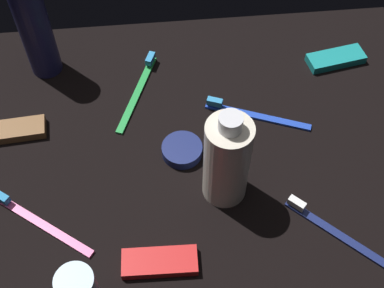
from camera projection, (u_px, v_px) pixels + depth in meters
ground_plane at (192, 157)px, 81.28cm from camera, size 84.00×64.00×1.20cm
lotion_bottle at (35, 28)px, 84.26cm from camera, size 5.39×5.39×21.21cm
bodywash_bottle at (227, 160)px, 70.67cm from camera, size 6.59×6.59×17.48cm
toothbrush_blue at (251, 113)px, 84.97cm from camera, size 17.15×7.83×2.10cm
toothbrush_pink at (36, 220)px, 73.40cm from camera, size 15.14×11.73×2.10cm
toothbrush_navy at (334, 231)px, 72.42cm from camera, size 13.81×13.34×2.10cm
toothbrush_green at (139, 87)px, 88.38cm from camera, size 7.71×17.19×2.10cm
snack_bar_teal at (336, 59)px, 92.28cm from camera, size 10.95×5.78×1.50cm
snack_bar_brown at (13, 131)px, 82.70cm from camera, size 10.67×4.77×1.50cm
snack_bar_red at (160, 262)px, 69.50cm from camera, size 10.54×4.39×1.50cm
cream_tin_left at (182, 150)px, 80.32cm from camera, size 6.48×6.48×1.70cm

